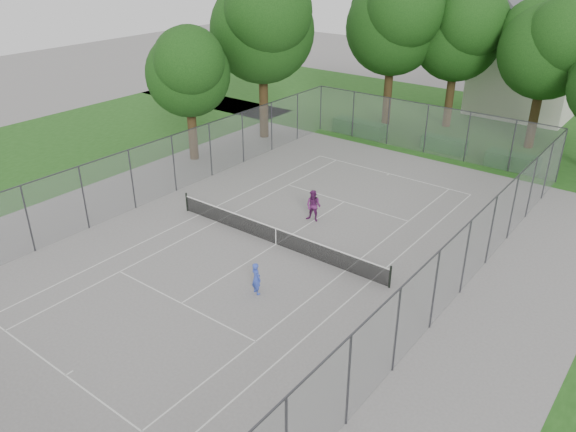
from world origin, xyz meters
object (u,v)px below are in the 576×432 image
Objects in this scene: girl_player at (256,278)px; tennis_net at (276,235)px; woman_player at (314,206)px; house at (527,67)px.

tennis_net is at bearing -44.72° from girl_player.
tennis_net is 8.61× the size of girl_player.
tennis_net is 7.29× the size of woman_player.
girl_player is at bearing -90.42° from house.
woman_player is (-2.32, -27.87, -3.16)m from house.
house reaches higher than tennis_net.
house is at bearing 75.91° from woman_player.
house is 5.69× the size of woman_player.
girl_player is 0.85× the size of woman_player.
house is (2.28, 31.18, 3.53)m from tennis_net.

